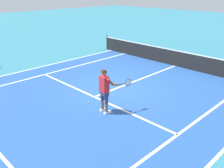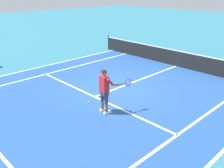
# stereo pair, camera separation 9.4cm
# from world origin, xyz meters

# --- Properties ---
(ground_plane) EXTENTS (80.00, 80.00, 0.00)m
(ground_plane) POSITION_xyz_m (0.00, 0.00, 0.00)
(ground_plane) COLOR teal
(court_inner_surface) EXTENTS (10.98, 11.29, 0.00)m
(court_inner_surface) POSITION_xyz_m (0.00, -0.50, 0.00)
(court_inner_surface) COLOR #234C93
(court_inner_surface) RESTS_ON ground
(line_service) EXTENTS (8.23, 0.10, 0.01)m
(line_service) POSITION_xyz_m (0.00, -1.45, 0.00)
(line_service) COLOR white
(line_service) RESTS_ON ground
(line_centre_service) EXTENTS (0.10, 6.40, 0.01)m
(line_centre_service) POSITION_xyz_m (0.00, 1.75, 0.00)
(line_centre_service) COLOR white
(line_centre_service) RESTS_ON ground
(line_singles_left) EXTENTS (0.10, 10.89, 0.01)m
(line_singles_left) POSITION_xyz_m (-4.12, -0.50, 0.00)
(line_singles_left) COLOR white
(line_singles_left) RESTS_ON ground
(line_singles_right) EXTENTS (0.10, 10.89, 0.01)m
(line_singles_right) POSITION_xyz_m (4.12, -0.50, 0.00)
(line_singles_right) COLOR white
(line_singles_right) RESTS_ON ground
(line_doubles_left) EXTENTS (0.10, 10.89, 0.01)m
(line_doubles_left) POSITION_xyz_m (-5.49, -0.50, 0.00)
(line_doubles_left) COLOR white
(line_doubles_left) RESTS_ON ground
(tennis_net) EXTENTS (11.96, 0.08, 1.07)m
(tennis_net) POSITION_xyz_m (0.00, 4.95, 0.50)
(tennis_net) COLOR #333338
(tennis_net) RESTS_ON ground
(tennis_player) EXTENTS (0.80, 1.07, 1.71)m
(tennis_player) POSITION_xyz_m (1.36, -2.08, 0.99)
(tennis_player) COLOR white
(tennis_player) RESTS_ON ground
(tennis_ball_near_feet) EXTENTS (0.07, 0.07, 0.07)m
(tennis_ball_near_feet) POSITION_xyz_m (0.28, -2.02, 0.03)
(tennis_ball_near_feet) COLOR #CCE02D
(tennis_ball_near_feet) RESTS_ON ground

